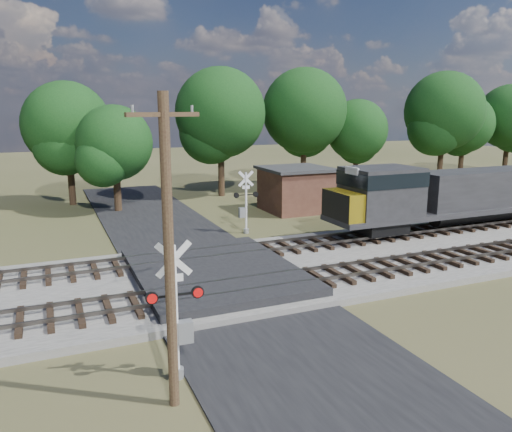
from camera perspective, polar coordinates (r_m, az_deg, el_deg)
name	(u,v)px	position (r m, az deg, el deg)	size (l,w,h in m)	color
ground	(218,283)	(22.62, -4.32, -7.68)	(160.00, 160.00, 0.00)	#3F4424
ballast_bed	(393,253)	(27.66, 15.38, -4.06)	(140.00, 10.00, 0.30)	gray
road	(218,282)	(22.61, -4.32, -7.59)	(7.00, 60.00, 0.08)	black
crossing_panel	(215,273)	(22.97, -4.74, -6.55)	(7.00, 9.00, 0.62)	#262628
track_near	(301,279)	(21.93, 5.19, -7.20)	(140.00, 2.60, 0.33)	black
track_far	(256,250)	(26.22, 0.02, -3.90)	(140.00, 2.60, 0.33)	black
crossing_signal_near	(179,322)	(14.66, -8.80, -11.91)	(1.66, 0.36, 4.12)	silver
crossing_signal_far	(245,208)	(31.04, -1.29, 0.97)	(1.60, 0.35, 3.96)	silver
utility_pole	(169,249)	(12.52, -9.94, -3.70)	(1.89, 0.76, 8.07)	#362118
equipment_shed	(296,189)	(38.16, 4.54, 3.11)	(4.93, 4.93, 3.36)	#44271D
treeline	(240,120)	(44.80, -1.82, 10.90)	(80.20, 11.35, 11.54)	black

